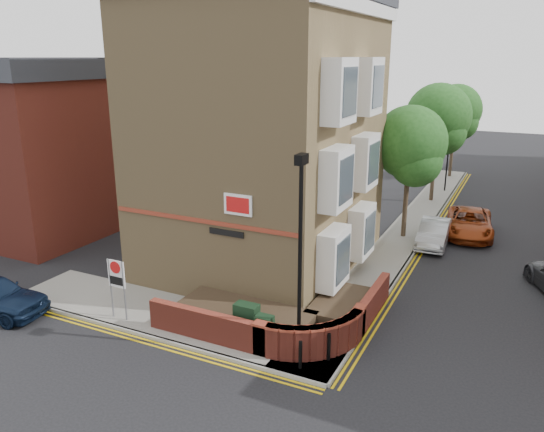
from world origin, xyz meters
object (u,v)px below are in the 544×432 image
Objects in this scene: silver_car_near at (434,233)px; lamppost at (300,256)px; utility_cabinet_large at (247,321)px; zone_sign at (117,279)px.

lamppost is at bearing -101.59° from silver_car_near.
zone_sign is at bearing -170.31° from utility_cabinet_large.
lamppost is 5.25× the size of utility_cabinet_large.
utility_cabinet_large is at bearing -110.04° from silver_car_near.
lamppost is at bearing -3.01° from utility_cabinet_large.
utility_cabinet_large is 0.55× the size of zone_sign.
zone_sign reaches higher than utility_cabinet_large.
zone_sign is 0.57× the size of silver_car_near.
zone_sign is at bearing -173.93° from lamppost.
zone_sign is 15.69m from silver_car_near.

